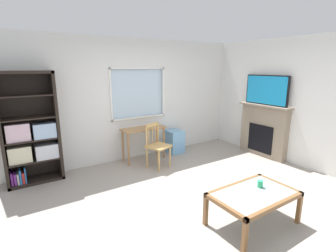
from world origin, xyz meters
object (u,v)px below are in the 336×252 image
desk_under_window (144,134)px  fireplace (263,130)px  bookshelf (31,135)px  sippy_cup (260,184)px  tv (266,90)px  plastic_drawer_unit (174,141)px  wooden_chair (157,145)px  coffee_table (254,197)px

desk_under_window → fireplace: fireplace is taller
bookshelf → desk_under_window: size_ratio=2.04×
fireplace → sippy_cup: 2.65m
desk_under_window → tv: bearing=-26.7°
fireplace → tv: size_ratio=1.19×
bookshelf → plastic_drawer_unit: 3.03m
wooden_chair → sippy_cup: 2.28m
tv → coffee_table: bearing=-145.0°
sippy_cup → wooden_chair: bearing=96.7°
wooden_chair → bookshelf: bearing=163.8°
bookshelf → coffee_table: bookshelf is taller
tv → sippy_cup: tv is taller
desk_under_window → wooden_chair: wooden_chair is taller
desk_under_window → fireplace: bearing=-26.6°
bookshelf → plastic_drawer_unit: (2.97, -0.06, -0.59)m
bookshelf → fireplace: (4.56, -1.33, -0.26)m
wooden_chair → coffee_table: size_ratio=0.82×
desk_under_window → wooden_chair: 0.53m
plastic_drawer_unit → coffee_table: (-0.74, -2.89, 0.12)m
desk_under_window → sippy_cup: desk_under_window is taller
wooden_chair → fireplace: fireplace is taller
desk_under_window → coffee_table: size_ratio=0.87×
plastic_drawer_unit → sippy_cup: plastic_drawer_unit is taller
desk_under_window → sippy_cup: 2.79m
bookshelf → sippy_cup: size_ratio=21.62×
desk_under_window → wooden_chair: bearing=-86.3°
bookshelf → tv: size_ratio=1.87×
bookshelf → sippy_cup: bookshelf is taller
tv → coffee_table: size_ratio=0.95×
fireplace → tv: tv is taller
plastic_drawer_unit → fireplace: bearing=-38.6°
bookshelf → wooden_chair: size_ratio=2.16×
plastic_drawer_unit → tv: tv is taller
bookshelf → wooden_chair: 2.28m
coffee_table → plastic_drawer_unit: bearing=75.6°
fireplace → sippy_cup: size_ratio=13.74×
plastic_drawer_unit → fireplace: 2.06m
tv → coffee_table: tv is taller
tv → coffee_table: (-2.32, -1.62, -1.12)m
wooden_chair → sippy_cup: size_ratio=10.00×
plastic_drawer_unit → tv: (1.57, -1.27, 1.24)m
wooden_chair → tv: bearing=-16.4°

